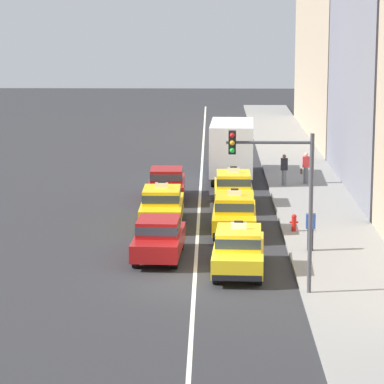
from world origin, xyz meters
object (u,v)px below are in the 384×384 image
(taxi_right_nearest, at_px, (239,249))
(box_truck_right_fourth, at_px, (232,148))
(taxi_right_second, at_px, (234,213))
(sedan_left_third, at_px, (167,183))
(pedestrian_mid_block, at_px, (284,170))
(pedestrian_near_crosswalk, at_px, (310,229))
(pedestrian_by_storefront, at_px, (306,168))
(sedan_left_nearest, at_px, (159,237))
(fire_hydrant, at_px, (294,222))
(taxi_left_second, at_px, (162,205))
(taxi_right_third, at_px, (233,188))
(traffic_light_pole, at_px, (282,184))

(taxi_right_nearest, distance_m, box_truck_right_fourth, 19.43)
(taxi_right_second, relative_size, box_truck_right_fourth, 0.65)
(taxi_right_nearest, relative_size, box_truck_right_fourth, 0.66)
(sedan_left_third, height_order, pedestrian_mid_block, pedestrian_mid_block)
(taxi_right_nearest, xyz_separation_m, box_truck_right_fourth, (0.14, 19.41, 0.90))
(pedestrian_near_crosswalk, height_order, pedestrian_by_storefront, pedestrian_near_crosswalk)
(sedan_left_nearest, height_order, fire_hydrant, sedan_left_nearest)
(sedan_left_nearest, distance_m, taxi_left_second, 5.94)
(sedan_left_nearest, height_order, pedestrian_by_storefront, pedestrian_by_storefront)
(fire_hydrant, bearing_deg, box_truck_right_fourth, 100.07)
(taxi_left_second, bearing_deg, taxi_right_second, -27.47)
(fire_hydrant, bearing_deg, taxi_right_second, 176.17)
(sedan_left_nearest, distance_m, box_truck_right_fourth, 17.73)
(taxi_right_third, bearing_deg, sedan_left_nearest, -107.01)
(pedestrian_by_storefront, xyz_separation_m, traffic_light_pole, (-2.73, -20.36, 2.84))
(taxi_right_nearest, distance_m, fire_hydrant, 6.61)
(sedan_left_third, height_order, pedestrian_near_crosswalk, pedestrian_near_crosswalk)
(sedan_left_third, relative_size, traffic_light_pole, 0.77)
(sedan_left_nearest, height_order, traffic_light_pole, traffic_light_pole)
(sedan_left_third, xyz_separation_m, pedestrian_mid_block, (6.07, 3.24, 0.14))
(pedestrian_near_crosswalk, distance_m, pedestrian_mid_block, 14.04)
(taxi_right_second, xyz_separation_m, taxi_right_third, (0.07, 5.74, 0.00))
(sedan_left_third, distance_m, traffic_light_pole, 17.38)
(pedestrian_by_storefront, height_order, fire_hydrant, pedestrian_by_storefront)
(pedestrian_by_storefront, bearing_deg, traffic_light_pole, -97.63)
(pedestrian_by_storefront, bearing_deg, fire_hydrant, -97.72)
(sedan_left_nearest, xyz_separation_m, taxi_right_third, (3.07, 10.03, 0.03))
(pedestrian_by_storefront, distance_m, fire_hydrant, 11.43)
(sedan_left_third, bearing_deg, taxi_right_nearest, -76.64)
(taxi_right_third, height_order, traffic_light_pole, traffic_light_pole)
(taxi_right_nearest, bearing_deg, taxi_right_third, 89.70)
(box_truck_right_fourth, bearing_deg, taxi_left_second, -106.14)
(taxi_left_second, bearing_deg, pedestrian_mid_block, 55.87)
(taxi_right_nearest, height_order, traffic_light_pole, traffic_light_pole)
(taxi_left_second, distance_m, pedestrian_by_storefront, 11.94)
(pedestrian_near_crosswalk, height_order, fire_hydrant, pedestrian_near_crosswalk)
(taxi_right_third, xyz_separation_m, pedestrian_near_crosswalk, (2.81, -9.24, 0.12))
(taxi_right_third, distance_m, pedestrian_by_storefront, 6.72)
(sedan_left_nearest, bearing_deg, pedestrian_mid_block, 68.46)
(pedestrian_mid_block, distance_m, traffic_light_pole, 20.01)
(box_truck_right_fourth, relative_size, traffic_light_pole, 1.26)
(sedan_left_nearest, bearing_deg, taxi_right_third, 72.99)
(traffic_light_pole, bearing_deg, pedestrian_mid_block, 85.56)
(taxi_right_second, distance_m, taxi_right_third, 5.74)
(taxi_right_nearest, distance_m, taxi_right_third, 12.02)
(taxi_right_second, distance_m, pedestrian_by_storefront, 11.86)
(taxi_right_third, relative_size, traffic_light_pole, 0.82)
(pedestrian_near_crosswalk, bearing_deg, sedan_left_nearest, -172.37)
(taxi_left_second, bearing_deg, pedestrian_near_crosswalk, -40.41)
(pedestrian_mid_block, xyz_separation_m, pedestrian_by_storefront, (1.19, 0.61, -0.01))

